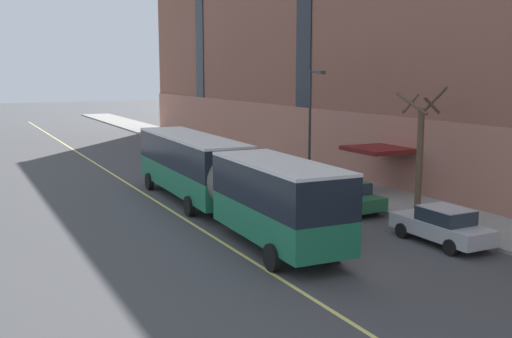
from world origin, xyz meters
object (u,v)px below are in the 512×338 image
object	(u,v)px
parked_car_darkgray_1	(173,142)
fire_hydrant	(302,177)
parked_car_green_0	(345,195)
city_bus	(219,175)
parked_car_silver_4	(442,225)
street_tree_mid_block	(420,147)
parked_car_black_5	(285,177)
parked_car_darkgray_3	(225,158)
street_lamp	(312,115)

from	to	relation	value
parked_car_darkgray_1	fire_hydrant	xyz separation A→B (m)	(1.72, -19.67, -0.29)
fire_hydrant	parked_car_green_0	bearing A→B (deg)	-103.88
city_bus	fire_hydrant	xyz separation A→B (m)	(8.03, 5.45, -1.59)
parked_car_silver_4	street_tree_mid_block	distance (m)	6.43
parked_car_darkgray_1	parked_car_black_5	size ratio (longest dim) A/B	1.01
parked_car_darkgray_3	parked_car_silver_4	world-z (taller)	same
parked_car_darkgray_1	parked_car_darkgray_3	xyz separation A→B (m)	(-0.09, -11.81, 0.00)
parked_car_silver_4	fire_hydrant	bearing A→B (deg)	82.79
parked_car_silver_4	parked_car_green_0	bearing A→B (deg)	89.84
parked_car_silver_4	city_bus	bearing A→B (deg)	126.62
parked_car_silver_4	street_lamp	size ratio (longest dim) A/B	0.65
parked_car_green_0	parked_car_darkgray_1	xyz separation A→B (m)	(0.01, 26.71, -0.00)
street_tree_mid_block	street_lamp	distance (m)	8.24
parked_car_darkgray_1	street_lamp	bearing A→B (deg)	-84.92
parked_car_darkgray_1	street_tree_mid_block	distance (m)	28.86
parked_car_black_5	street_lamp	world-z (taller)	street_lamp
street_lamp	fire_hydrant	xyz separation A→B (m)	(-0.10, 0.85, -3.92)
parked_car_green_0	city_bus	bearing A→B (deg)	165.83
street_tree_mid_block	street_lamp	bearing A→B (deg)	99.33
parked_car_green_0	fire_hydrant	xyz separation A→B (m)	(1.74, 7.04, -0.29)
street_tree_mid_block	fire_hydrant	world-z (taller)	street_tree_mid_block
parked_car_black_5	fire_hydrant	xyz separation A→B (m)	(1.83, 1.02, -0.29)
parked_car_silver_4	street_lamp	xyz separation A→B (m)	(1.86, 13.04, 3.63)
parked_car_darkgray_3	street_lamp	world-z (taller)	street_lamp
parked_car_green_0	parked_car_darkgray_1	distance (m)	26.71
parked_car_darkgray_3	street_lamp	xyz separation A→B (m)	(1.92, -8.71, 3.63)
parked_car_black_5	fire_hydrant	distance (m)	2.11
parked_car_darkgray_1	city_bus	bearing A→B (deg)	-104.10
city_bus	parked_car_silver_4	bearing A→B (deg)	-53.38
parked_car_green_0	fire_hydrant	size ratio (longest dim) A/B	6.64
street_tree_mid_block	city_bus	bearing A→B (deg)	159.92
street_tree_mid_block	parked_car_green_0	bearing A→B (deg)	149.44
parked_car_black_5	parked_car_darkgray_1	bearing A→B (deg)	89.71
street_lamp	parked_car_darkgray_3	bearing A→B (deg)	102.41
parked_car_darkgray_3	parked_car_green_0	bearing A→B (deg)	-89.70
parked_car_darkgray_3	parked_car_silver_4	bearing A→B (deg)	-89.85
city_bus	parked_car_darkgray_3	distance (m)	14.75
parked_car_darkgray_3	city_bus	bearing A→B (deg)	-115.03
parked_car_green_0	parked_car_darkgray_3	distance (m)	14.90
parked_car_green_0	parked_car_black_5	world-z (taller)	same
parked_car_silver_4	parked_car_darkgray_1	bearing A→B (deg)	89.94
parked_car_darkgray_1	street_lamp	xyz separation A→B (m)	(1.82, -20.52, 3.63)
city_bus	parked_car_black_5	size ratio (longest dim) A/B	4.65
parked_car_black_5	fire_hydrant	bearing A→B (deg)	29.04
parked_car_darkgray_3	parked_car_black_5	bearing A→B (deg)	-90.08
parked_car_green_0	street_lamp	distance (m)	7.41
street_tree_mid_block	fire_hydrant	size ratio (longest dim) A/B	8.57
parked_car_darkgray_3	parked_car_silver_4	xyz separation A→B (m)	(0.06, -21.76, -0.00)
parked_car_silver_4	street_lamp	bearing A→B (deg)	81.89
city_bus	parked_car_silver_4	size ratio (longest dim) A/B	4.45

